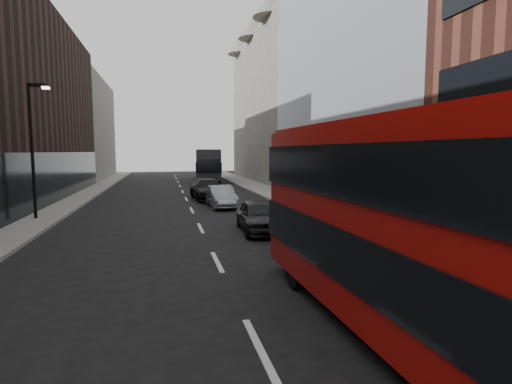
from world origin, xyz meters
TOP-DOWN VIEW (x-y plane):
  - sidewalk_right at (7.50, 25.00)m, footprint 3.00×80.00m
  - sidewalk_left at (-8.00, 25.00)m, footprint 2.00×80.00m
  - building_modern_block at (11.47, 21.00)m, footprint 5.03×22.00m
  - building_victorian at (11.38, 44.00)m, footprint 6.50×24.00m
  - building_left_mid at (-11.50, 30.00)m, footprint 5.00×24.00m
  - building_left_far at (-11.50, 52.00)m, footprint 5.00×20.00m
  - street_lamp at (-8.22, 18.00)m, footprint 1.06×0.22m
  - red_bus at (2.83, 1.64)m, footprint 2.70×10.64m
  - grey_bus at (3.75, 44.26)m, footprint 4.06×12.25m
  - car_a at (2.54, 12.61)m, footprint 1.93×4.38m
  - car_b at (1.98, 20.99)m, footprint 1.70×4.37m
  - car_c at (1.60, 25.38)m, footprint 2.62×5.59m

SIDE VIEW (x-z plane):
  - sidewalk_right at x=7.50m, z-range 0.00..0.15m
  - sidewalk_left at x=-8.00m, z-range 0.00..0.15m
  - car_b at x=1.98m, z-range 0.00..1.42m
  - car_a at x=2.54m, z-range 0.00..1.47m
  - car_c at x=1.60m, z-range 0.00..1.58m
  - grey_bus at x=3.75m, z-range 0.14..4.03m
  - red_bus at x=2.83m, z-range 0.23..4.51m
  - street_lamp at x=-8.22m, z-range 0.68..7.68m
  - building_left_far at x=-11.50m, z-range 0.00..13.00m
  - building_left_mid at x=-11.50m, z-range 0.00..14.00m
  - building_victorian at x=11.38m, z-range -0.84..20.16m
  - building_modern_block at x=11.47m, z-range -0.10..19.90m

